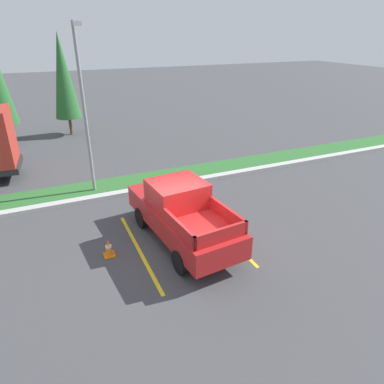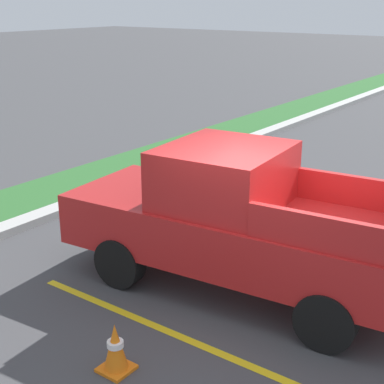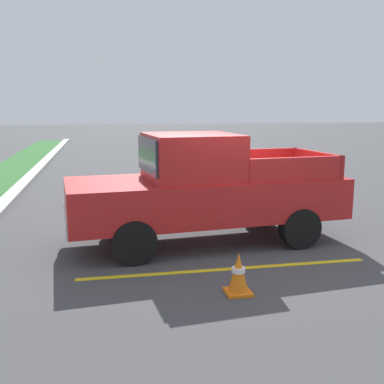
{
  "view_description": "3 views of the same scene",
  "coord_description": "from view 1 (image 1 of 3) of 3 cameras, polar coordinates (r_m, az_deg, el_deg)",
  "views": [
    {
      "loc": [
        -3.59,
        -9.0,
        6.65
      ],
      "look_at": [
        0.91,
        1.12,
        1.46
      ],
      "focal_mm": 32.37,
      "sensor_mm": 36.0,
      "label": 1
    },
    {
      "loc": [
        -6.15,
        -3.32,
        4.04
      ],
      "look_at": [
        0.24,
        1.36,
        1.32
      ],
      "focal_mm": 52.82,
      "sensor_mm": 36.0,
      "label": 2
    },
    {
      "loc": [
        -8.09,
        2.43,
        2.6
      ],
      "look_at": [
        0.5,
        0.72,
        0.95
      ],
      "focal_mm": 42.72,
      "sensor_mm": 36.0,
      "label": 3
    }
  ],
  "objects": [
    {
      "name": "traffic_cone",
      "position": [
        11.6,
        -13.59,
        -8.95
      ],
      "size": [
        0.36,
        0.36,
        0.6
      ],
      "color": "orange",
      "rests_on": "ground"
    },
    {
      "name": "cypress_tree_center",
      "position": [
        25.39,
        -20.46,
        17.45
      ],
      "size": [
        1.73,
        1.73,
        6.64
      ],
      "color": "brown",
      "rests_on": "ground"
    },
    {
      "name": "curb_strip",
      "position": [
        15.88,
        -8.74,
        0.34
      ],
      "size": [
        56.0,
        0.4,
        0.15
      ],
      "primitive_type": "cube",
      "color": "#B2B2AD",
      "rests_on": "ground"
    },
    {
      "name": "grass_median",
      "position": [
        16.87,
        -9.76,
        1.63
      ],
      "size": [
        56.0,
        1.8,
        0.06
      ],
      "primitive_type": "cube",
      "color": "#2D662D",
      "rests_on": "ground"
    },
    {
      "name": "street_light",
      "position": [
        15.08,
        -17.42,
        14.09
      ],
      "size": [
        0.24,
        1.49,
        7.0
      ],
      "color": "gray",
      "rests_on": "ground"
    },
    {
      "name": "parking_line_far",
      "position": [
        12.78,
        4.83,
        -6.32
      ],
      "size": [
        0.12,
        4.8,
        0.01
      ],
      "primitive_type": "cube",
      "color": "yellow",
      "rests_on": "ground"
    },
    {
      "name": "parking_line_near",
      "position": [
        11.82,
        -8.7,
        -9.46
      ],
      "size": [
        0.12,
        4.8,
        0.01
      ],
      "primitive_type": "cube",
      "color": "yellow",
      "rests_on": "ground"
    },
    {
      "name": "pickup_truck_main",
      "position": [
        11.72,
        -1.82,
        -3.51
      ],
      "size": [
        2.39,
        5.38,
        2.1
      ],
      "color": "black",
      "rests_on": "ground"
    },
    {
      "name": "ground_plane",
      "position": [
        11.75,
        -1.88,
        -9.38
      ],
      "size": [
        120.0,
        120.0,
        0.0
      ],
      "primitive_type": "plane",
      "color": "#424244"
    }
  ]
}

